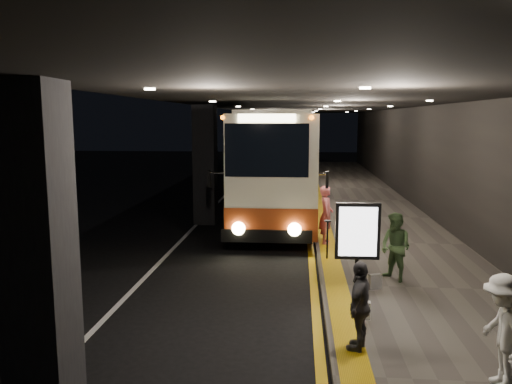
{
  "coord_description": "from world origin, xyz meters",
  "views": [
    {
      "loc": [
        1.97,
        -14.19,
        3.9
      ],
      "look_at": [
        0.68,
        0.66,
        1.7
      ],
      "focal_mm": 35.0,
      "sensor_mm": 36.0,
      "label": 1
    }
  ],
  "objects_px": {
    "passenger_boarding": "(326,215)",
    "passenger_waiting_white": "(503,331)",
    "stanchion_post": "(327,240)",
    "coach_second": "(284,153)",
    "coach_main": "(277,167)",
    "passenger_waiting_green": "(396,247)",
    "bag_polka": "(375,282)",
    "bag_plain": "(363,310)",
    "info_sign": "(358,233)",
    "passenger_waiting_grey": "(360,306)"
  },
  "relations": [
    {
      "from": "passenger_waiting_green",
      "to": "bag_polka",
      "type": "height_order",
      "value": "passenger_waiting_green"
    },
    {
      "from": "coach_main",
      "to": "passenger_waiting_white",
      "type": "distance_m",
      "value": 13.89
    },
    {
      "from": "coach_main",
      "to": "passenger_boarding",
      "type": "height_order",
      "value": "coach_main"
    },
    {
      "from": "passenger_waiting_grey",
      "to": "info_sign",
      "type": "distance_m",
      "value": 2.71
    },
    {
      "from": "passenger_waiting_white",
      "to": "passenger_waiting_grey",
      "type": "bearing_deg",
      "value": -118.03
    },
    {
      "from": "coach_main",
      "to": "bag_plain",
      "type": "distance_m",
      "value": 11.4
    },
    {
      "from": "passenger_boarding",
      "to": "info_sign",
      "type": "relative_size",
      "value": 0.88
    },
    {
      "from": "passenger_waiting_white",
      "to": "stanchion_post",
      "type": "relative_size",
      "value": 1.56
    },
    {
      "from": "coach_second",
      "to": "passenger_waiting_grey",
      "type": "distance_m",
      "value": 23.18
    },
    {
      "from": "passenger_waiting_white",
      "to": "passenger_waiting_grey",
      "type": "distance_m",
      "value": 2.09
    },
    {
      "from": "bag_plain",
      "to": "coach_second",
      "type": "bearing_deg",
      "value": 95.69
    },
    {
      "from": "coach_second",
      "to": "passenger_waiting_green",
      "type": "height_order",
      "value": "coach_second"
    },
    {
      "from": "passenger_boarding",
      "to": "passenger_waiting_white",
      "type": "distance_m",
      "value": 8.25
    },
    {
      "from": "passenger_waiting_white",
      "to": "stanchion_post",
      "type": "height_order",
      "value": "passenger_waiting_white"
    },
    {
      "from": "coach_main",
      "to": "passenger_boarding",
      "type": "relative_size",
      "value": 7.38
    },
    {
      "from": "info_sign",
      "to": "bag_plain",
      "type": "bearing_deg",
      "value": -92.18
    },
    {
      "from": "bag_plain",
      "to": "info_sign",
      "type": "xyz_separation_m",
      "value": [
        0.01,
        1.35,
        1.18
      ]
    },
    {
      "from": "coach_second",
      "to": "passenger_waiting_grey",
      "type": "xyz_separation_m",
      "value": [
        1.94,
        -23.08,
        -0.93
      ]
    },
    {
      "from": "passenger_waiting_white",
      "to": "bag_plain",
      "type": "bearing_deg",
      "value": -144.59
    },
    {
      "from": "coach_main",
      "to": "passenger_waiting_grey",
      "type": "bearing_deg",
      "value": -82.28
    },
    {
      "from": "passenger_waiting_white",
      "to": "passenger_boarding",
      "type": "bearing_deg",
      "value": -165.94
    },
    {
      "from": "passenger_waiting_green",
      "to": "stanchion_post",
      "type": "height_order",
      "value": "passenger_waiting_green"
    },
    {
      "from": "passenger_waiting_white",
      "to": "passenger_waiting_green",
      "type": "bearing_deg",
      "value": -172.64
    },
    {
      "from": "passenger_boarding",
      "to": "stanchion_post",
      "type": "bearing_deg",
      "value": -178.07
    },
    {
      "from": "coach_main",
      "to": "bag_polka",
      "type": "xyz_separation_m",
      "value": [
        2.62,
        -9.38,
        -1.62
      ]
    },
    {
      "from": "passenger_waiting_green",
      "to": "bag_plain",
      "type": "bearing_deg",
      "value": -62.93
    },
    {
      "from": "bag_plain",
      "to": "passenger_boarding",
      "type": "bearing_deg",
      "value": 94.1
    },
    {
      "from": "coach_main",
      "to": "coach_second",
      "type": "relative_size",
      "value": 1.07
    },
    {
      "from": "passenger_waiting_grey",
      "to": "bag_plain",
      "type": "xyz_separation_m",
      "value": [
        0.23,
        1.28,
        -0.58
      ]
    },
    {
      "from": "bag_plain",
      "to": "info_sign",
      "type": "height_order",
      "value": "info_sign"
    },
    {
      "from": "passenger_waiting_green",
      "to": "passenger_waiting_white",
      "type": "height_order",
      "value": "passenger_waiting_white"
    },
    {
      "from": "bag_polka",
      "to": "bag_plain",
      "type": "distance_m",
      "value": 1.75
    },
    {
      "from": "passenger_waiting_white",
      "to": "passenger_waiting_grey",
      "type": "relative_size",
      "value": 1.09
    },
    {
      "from": "coach_second",
      "to": "coach_main",
      "type": "bearing_deg",
      "value": -86.31
    },
    {
      "from": "passenger_waiting_green",
      "to": "info_sign",
      "type": "height_order",
      "value": "info_sign"
    },
    {
      "from": "passenger_waiting_grey",
      "to": "bag_plain",
      "type": "distance_m",
      "value": 1.43
    },
    {
      "from": "passenger_waiting_white",
      "to": "bag_polka",
      "type": "bearing_deg",
      "value": -163.96
    },
    {
      "from": "passenger_waiting_white",
      "to": "coach_second",
      "type": "bearing_deg",
      "value": -171.22
    },
    {
      "from": "passenger_waiting_green",
      "to": "bag_polka",
      "type": "relative_size",
      "value": 4.66
    },
    {
      "from": "passenger_waiting_grey",
      "to": "stanchion_post",
      "type": "height_order",
      "value": "passenger_waiting_grey"
    },
    {
      "from": "passenger_waiting_white",
      "to": "bag_polka",
      "type": "xyz_separation_m",
      "value": [
        -1.15,
        3.95,
        -0.64
      ]
    },
    {
      "from": "coach_main",
      "to": "passenger_waiting_white",
      "type": "bearing_deg",
      "value": -75.33
    },
    {
      "from": "coach_second",
      "to": "bag_polka",
      "type": "bearing_deg",
      "value": -78.96
    },
    {
      "from": "coach_second",
      "to": "passenger_waiting_white",
      "type": "bearing_deg",
      "value": -77.49
    },
    {
      "from": "coach_main",
      "to": "info_sign",
      "type": "distance_m",
      "value": 9.97
    },
    {
      "from": "bag_plain",
      "to": "coach_main",
      "type": "bearing_deg",
      "value": 100.97
    },
    {
      "from": "passenger_waiting_grey",
      "to": "bag_polka",
      "type": "bearing_deg",
      "value": -171.89
    },
    {
      "from": "passenger_boarding",
      "to": "info_sign",
      "type": "distance_m",
      "value": 4.44
    },
    {
      "from": "passenger_waiting_green",
      "to": "bag_plain",
      "type": "distance_m",
      "value": 2.62
    },
    {
      "from": "passenger_waiting_green",
      "to": "bag_polka",
      "type": "bearing_deg",
      "value": -79.3
    }
  ]
}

